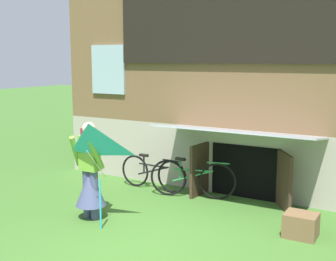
# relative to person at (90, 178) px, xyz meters

# --- Properties ---
(ground_plane) EXTENTS (60.00, 60.00, 0.00)m
(ground_plane) POSITION_rel_person_xyz_m (1.39, -0.55, -0.71)
(ground_plane) COLOR #3D6B28
(log_house) EXTENTS (7.91, 6.60, 5.13)m
(log_house) POSITION_rel_person_xyz_m (1.39, 5.19, 1.85)
(log_house) COLOR #ADA393
(log_house) RESTS_ON ground_plane
(person) EXTENTS (0.61, 0.53, 1.68)m
(person) POSITION_rel_person_xyz_m (0.00, 0.00, 0.00)
(person) COLOR #474C75
(person) RESTS_ON ground_plane
(kite) EXTENTS (0.92, 0.81, 1.69)m
(kite) POSITION_rel_person_xyz_m (0.40, -0.48, 0.65)
(kite) COLOR #2DB2CC
(kite) RESTS_ON ground_plane
(bicycle_green) EXTENTS (1.69, 0.49, 0.79)m
(bicycle_green) POSITION_rel_person_xyz_m (0.99, 1.91, -0.33)
(bicycle_green) COLOR black
(bicycle_green) RESTS_ON ground_plane
(bicycle_black) EXTENTS (1.62, 0.10, 0.74)m
(bicycle_black) POSITION_rel_person_xyz_m (0.03, 1.98, -0.35)
(bicycle_black) COLOR black
(bicycle_black) RESTS_ON ground_plane
(wooden_crate) EXTENTS (0.49, 0.42, 0.37)m
(wooden_crate) POSITION_rel_person_xyz_m (3.34, 1.00, -0.52)
(wooden_crate) COLOR brown
(wooden_crate) RESTS_ON ground_plane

